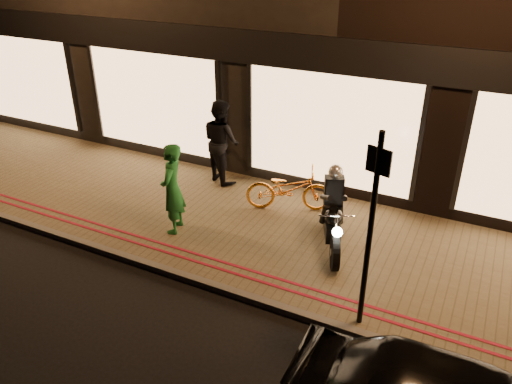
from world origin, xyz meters
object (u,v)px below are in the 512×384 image
sign_post (371,224)px  person_green (172,189)px  motorcycle (333,217)px  bicycle_gold (289,189)px

sign_post → person_green: sign_post is taller
motorcycle → bicycle_gold: 1.59m
sign_post → bicycle_gold: sign_post is taller
motorcycle → sign_post: bearing=-82.4°
sign_post → bicycle_gold: 3.76m
sign_post → bicycle_gold: size_ratio=1.70×
sign_post → person_green: 4.13m
bicycle_gold → person_green: 2.43m
motorcycle → person_green: (-2.89, -0.81, 0.28)m
motorcycle → sign_post: 2.30m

